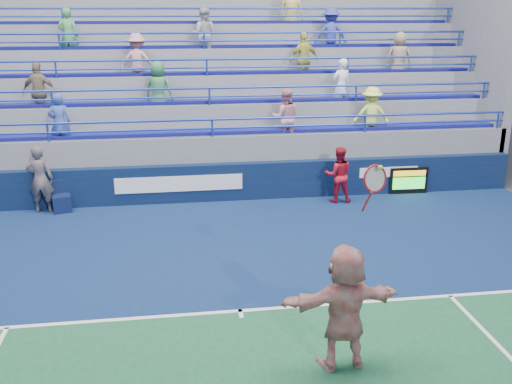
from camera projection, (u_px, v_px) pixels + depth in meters
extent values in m
plane|color=#333538|center=(240.00, 312.00, 10.50)|extent=(120.00, 120.00, 0.00)
cube|color=#0F234C|center=(229.00, 262.00, 12.57)|extent=(18.00, 8.40, 0.02)
cube|color=white|center=(240.00, 311.00, 10.49)|extent=(11.00, 0.10, 0.01)
cube|color=white|center=(241.00, 314.00, 10.40)|extent=(0.08, 0.30, 0.01)
cube|color=#091735|center=(214.00, 182.00, 16.46)|extent=(18.00, 0.30, 1.10)
cube|color=white|center=(179.00, 184.00, 16.16)|extent=(3.60, 0.02, 0.45)
cube|color=white|center=(389.00, 172.00, 16.96)|extent=(1.80, 0.02, 0.30)
cube|color=slate|center=(208.00, 157.00, 19.24)|extent=(18.00, 5.60, 1.10)
cube|color=slate|center=(208.00, 147.00, 19.13)|extent=(18.00, 5.60, 1.85)
cube|color=navy|center=(212.00, 132.00, 16.61)|extent=(17.40, 0.45, 0.10)
cylinder|color=#1E3DA6|center=(212.00, 120.00, 16.10)|extent=(18.00, 0.07, 0.07)
cube|color=slate|center=(206.00, 133.00, 19.48)|extent=(18.00, 4.60, 2.60)
cube|color=navy|center=(209.00, 101.00, 17.33)|extent=(17.40, 0.45, 0.10)
cylinder|color=#1E3DA6|center=(209.00, 88.00, 16.81)|extent=(18.00, 0.07, 0.07)
cube|color=slate|center=(205.00, 119.00, 19.84)|extent=(18.00, 3.60, 3.35)
cube|color=navy|center=(206.00, 73.00, 18.04)|extent=(17.40, 0.45, 0.10)
cylinder|color=#1E3DA6|center=(207.00, 59.00, 17.53)|extent=(18.00, 0.07, 0.07)
cube|color=slate|center=(204.00, 106.00, 20.20)|extent=(18.00, 2.60, 4.10)
cube|color=navy|center=(204.00, 47.00, 18.75)|extent=(17.40, 0.45, 0.10)
cylinder|color=#1E3DA6|center=(204.00, 33.00, 18.24)|extent=(18.00, 0.07, 0.07)
cube|color=slate|center=(203.00, 93.00, 20.55)|extent=(18.00, 1.60, 4.85)
cube|color=navy|center=(202.00, 22.00, 19.47)|extent=(17.40, 0.45, 0.10)
cylinder|color=#1E3DA6|center=(202.00, 8.00, 18.95)|extent=(18.00, 0.07, 0.07)
imported|color=#C3C24C|center=(304.00, 59.00, 18.35)|extent=(1.07, 0.64, 1.70)
imported|color=#397E4A|center=(159.00, 90.00, 17.01)|extent=(0.96, 0.77, 1.70)
imported|color=#9D8469|center=(399.00, 58.00, 18.78)|extent=(0.94, 0.73, 1.70)
imported|color=white|center=(341.00, 86.00, 17.77)|extent=(0.71, 0.56, 1.70)
imported|color=#D38893|center=(138.00, 61.00, 17.64)|extent=(1.16, 0.75, 1.70)
imported|color=silver|center=(204.00, 35.00, 18.64)|extent=(0.96, 0.83, 1.70)
imported|color=#E1BE57|center=(291.00, 11.00, 19.77)|extent=(0.94, 0.74, 1.70)
imported|color=#3651A2|center=(60.00, 123.00, 15.93)|extent=(0.63, 0.43, 1.70)
imported|color=#EFFF63|center=(371.00, 115.00, 17.15)|extent=(1.20, 0.83, 1.70)
imported|color=pink|center=(285.00, 117.00, 16.79)|extent=(0.89, 0.73, 1.70)
imported|color=#857259|center=(40.00, 92.00, 16.55)|extent=(1.05, 0.56, 1.70)
imported|color=#343E9E|center=(331.00, 34.00, 19.21)|extent=(1.16, 0.75, 1.70)
imported|color=#459952|center=(68.00, 35.00, 18.06)|extent=(0.63, 0.42, 1.70)
cube|color=black|center=(408.00, 181.00, 17.14)|extent=(1.18, 0.15, 0.82)
cube|color=gold|center=(410.00, 173.00, 17.00)|extent=(1.00, 0.02, 0.16)
cube|color=#19E533|center=(409.00, 183.00, 17.09)|extent=(1.00, 0.02, 0.37)
cube|color=#0C173C|center=(62.00, 203.00, 15.64)|extent=(0.59, 0.59, 0.48)
cube|color=#0C173C|center=(62.00, 186.00, 15.71)|extent=(0.48, 0.17, 0.37)
imported|color=silver|center=(344.00, 307.00, 8.63)|extent=(1.91, 0.74, 2.02)
torus|color=#A8141F|center=(375.00, 179.00, 8.06)|extent=(0.42, 0.24, 0.41)
cylinder|color=#A8141F|center=(367.00, 202.00, 8.15)|extent=(0.09, 0.23, 0.37)
sphere|color=#CEDB33|center=(380.00, 168.00, 7.97)|extent=(0.07, 0.07, 0.07)
imported|color=#161B3C|center=(40.00, 179.00, 15.40)|extent=(0.70, 0.48, 1.88)
imported|color=#AE1325|center=(338.00, 175.00, 16.26)|extent=(0.85, 0.70, 1.63)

